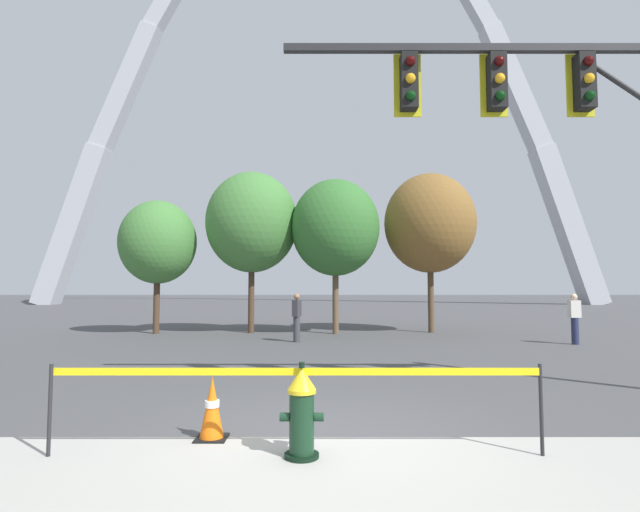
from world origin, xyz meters
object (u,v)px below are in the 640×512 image
Objects in this scene: traffic_signal_gantry at (614,121)px; pedestrian_walking_left at (576,318)px; pedestrian_standing_center at (298,317)px; fire_hydrant at (303,412)px; traffic_cone_by_hydrant at (213,408)px; monument_arch at (321,94)px.

pedestrian_walking_left is at bearing 66.40° from traffic_signal_gantry.
traffic_signal_gantry reaches higher than pedestrian_standing_center.
fire_hydrant is 6.65m from traffic_signal_gantry.
fire_hydrant is 0.62× the size of pedestrian_walking_left.
traffic_cone_by_hydrant is at bearing 150.57° from fire_hydrant.
monument_arch reaches higher than fire_hydrant.
pedestrian_walking_left is at bearing 45.56° from traffic_cone_by_hydrant.
fire_hydrant is 13.04m from pedestrian_walking_left.
traffic_signal_gantry is (5.91, 1.70, 4.05)m from traffic_cone_by_hydrant.
fire_hydrant is at bearing -90.30° from monument_arch.
pedestrian_walking_left is at bearing -4.36° from pedestrian_standing_center.
traffic_signal_gantry is (4.83, 2.31, 3.94)m from fire_hydrant.
fire_hydrant is 10.80m from pedestrian_standing_center.
pedestrian_standing_center is (-0.58, 10.78, 0.35)m from fire_hydrant.
pedestrian_walking_left reaches higher than fire_hydrant.
monument_arch is (0.24, 46.72, 22.74)m from fire_hydrant.
pedestrian_standing_center reaches higher than traffic_cone_by_hydrant.
fire_hydrant is at bearing -154.43° from traffic_signal_gantry.
monument_arch is at bearing 95.90° from traffic_signal_gantry.
pedestrian_standing_center is at bearing 175.64° from pedestrian_walking_left.
traffic_signal_gantry is 0.13× the size of monument_arch.
traffic_cone_by_hydrant is at bearing -92.82° from pedestrian_standing_center.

